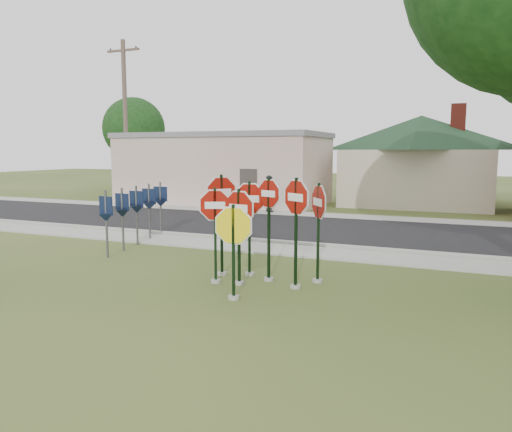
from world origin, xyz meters
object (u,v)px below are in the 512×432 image
at_px(utility_pole_near, 125,120).
at_px(stop_sign_center, 239,223).
at_px(pedestrian, 269,194).
at_px(stop_sign_left, 215,223).
at_px(stop_sign_yellow, 233,240).

bearing_deg(utility_pole_near, stop_sign_center, -45.03).
distance_m(stop_sign_center, pedestrian, 13.71).
bearing_deg(stop_sign_left, pedestrian, 106.25).
distance_m(stop_sign_center, stop_sign_yellow, 1.20).
bearing_deg(stop_sign_left, stop_sign_yellow, -46.73).
height_order(stop_sign_yellow, pedestrian, stop_sign_yellow).
bearing_deg(pedestrian, stop_sign_yellow, 129.29).
distance_m(utility_pole_near, pedestrian, 10.32).
bearing_deg(stop_sign_center, utility_pole_near, 134.97).
bearing_deg(stop_sign_center, pedestrian, 108.69).
xyz_separation_m(stop_sign_yellow, pedestrian, (-4.79, 14.10, -0.29)).
distance_m(stop_sign_center, stop_sign_left, 0.59).
height_order(stop_sign_center, pedestrian, stop_sign_center).
height_order(stop_sign_left, utility_pole_near, utility_pole_near).
relative_size(stop_sign_center, stop_sign_yellow, 1.11).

